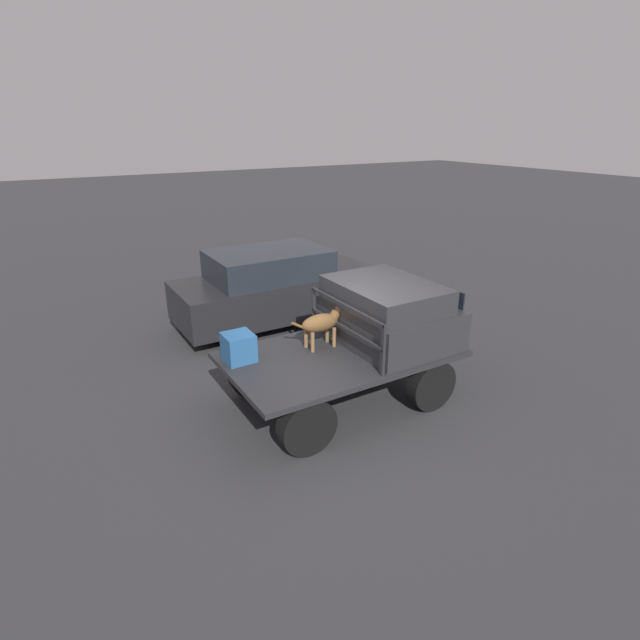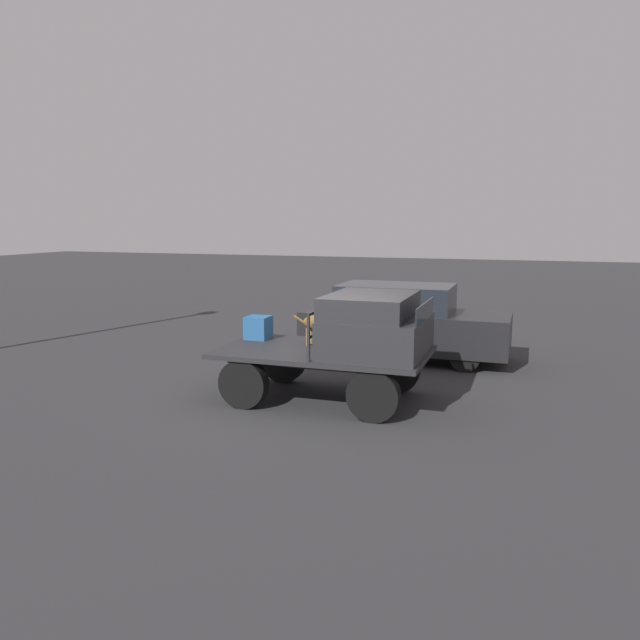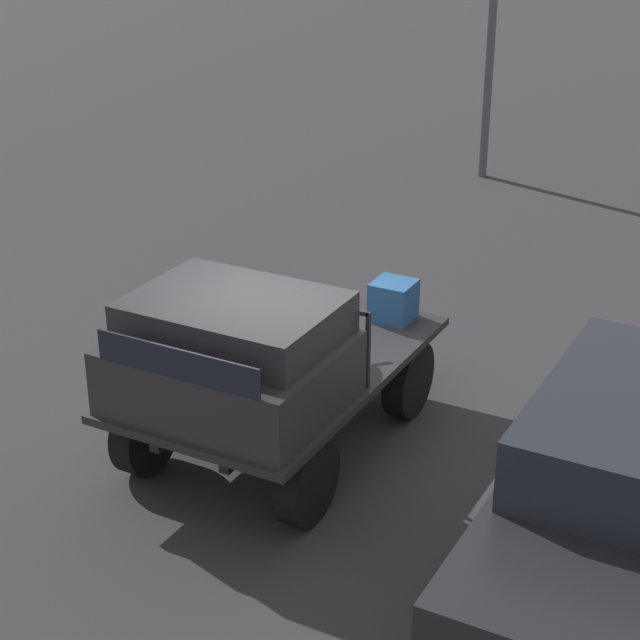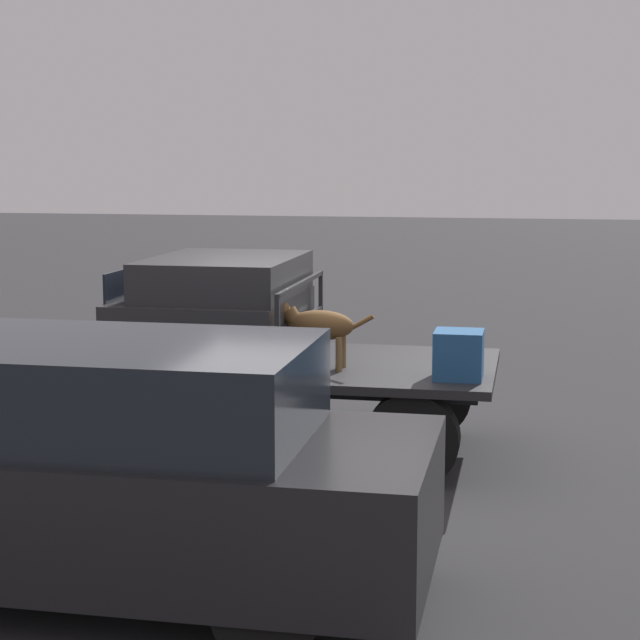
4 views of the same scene
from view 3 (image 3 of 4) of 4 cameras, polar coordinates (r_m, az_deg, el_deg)
The scene contains 7 objects.
ground_plane at distance 10.80m, azimuth -1.96°, elevation -6.40°, with size 80.00×80.00×0.00m, color #2D2D30.
flatbed_truck at distance 10.50m, azimuth -2.01°, elevation -3.50°, with size 3.51×2.06×0.87m.
truck_cab at distance 9.50m, azimuth -4.76°, elevation -1.88°, with size 1.57×1.94×0.97m.
truck_headboard at distance 10.11m, azimuth -2.26°, elevation 0.16°, with size 0.04×1.94×0.76m.
dog at distance 10.16m, azimuth -0.17°, elevation -0.37°, with size 1.00×0.27×0.66m.
cargo_crate at distance 11.25m, azimuth 3.94°, elevation 1.05°, with size 0.42×0.42×0.42m.
parked_sedan at distance 8.80m, azimuth 16.34°, elevation -9.05°, with size 4.43×1.76×1.65m.
Camera 3 is at (7.99, 4.72, 5.52)m, focal length 60.00 mm.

